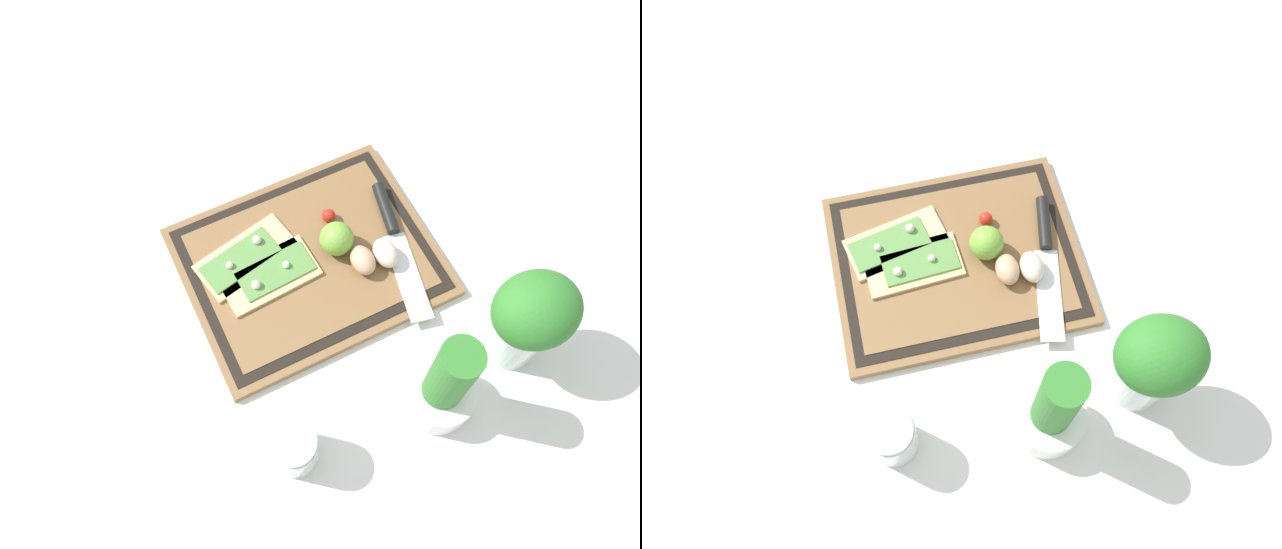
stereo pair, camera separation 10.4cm
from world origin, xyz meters
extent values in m
plane|color=silver|center=(0.00, 0.00, 0.00)|extent=(6.00, 6.00, 0.00)
cube|color=brown|center=(0.00, 0.00, 0.01)|extent=(0.43, 0.34, 0.02)
cube|color=black|center=(0.00, 0.00, 0.02)|extent=(0.40, 0.31, 0.00)
cube|color=brown|center=(0.00, 0.00, 0.02)|extent=(0.37, 0.28, 0.00)
cube|color=#DBBC7F|center=(0.10, -0.05, 0.02)|extent=(0.19, 0.12, 0.01)
cube|color=#568942|center=(0.11, -0.05, 0.03)|extent=(0.14, 0.09, 0.00)
sphere|color=silver|center=(0.07, -0.07, 0.04)|extent=(0.02, 0.02, 0.02)
sphere|color=silver|center=(0.13, -0.04, 0.03)|extent=(0.01, 0.01, 0.01)
cube|color=#DBBC7F|center=(0.08, 0.00, 0.02)|extent=(0.17, 0.10, 0.01)
cube|color=#568942|center=(0.06, 0.00, 0.03)|extent=(0.13, 0.07, 0.00)
sphere|color=silver|center=(0.10, 0.01, 0.04)|extent=(0.02, 0.02, 0.02)
sphere|color=silver|center=(0.04, 0.00, 0.03)|extent=(0.01, 0.01, 0.01)
cube|color=silver|center=(-0.14, 0.10, 0.02)|extent=(0.07, 0.17, 0.00)
cylinder|color=black|center=(-0.16, -0.03, 0.03)|extent=(0.04, 0.10, 0.02)
ellipsoid|color=tan|center=(-0.08, 0.05, 0.04)|extent=(0.04, 0.06, 0.04)
ellipsoid|color=beige|center=(-0.12, 0.06, 0.04)|extent=(0.04, 0.06, 0.04)
sphere|color=#70A838|center=(-0.05, 0.00, 0.05)|extent=(0.06, 0.06, 0.06)
sphere|color=red|center=(-0.07, -0.06, 0.03)|extent=(0.02, 0.02, 0.02)
cylinder|color=white|center=(-0.07, 0.31, 0.03)|extent=(0.11, 0.11, 0.06)
cylinder|color=#2D7528|center=(-0.07, 0.31, 0.13)|extent=(0.06, 0.06, 0.19)
cylinder|color=silver|center=(0.16, 0.28, 0.04)|extent=(0.07, 0.07, 0.09)
cylinder|color=#B73323|center=(0.16, 0.28, 0.02)|extent=(0.06, 0.06, 0.03)
cylinder|color=silver|center=(0.16, 0.28, 0.09)|extent=(0.07, 0.07, 0.01)
cylinder|color=silver|center=(-0.23, 0.28, 0.05)|extent=(0.08, 0.08, 0.10)
ellipsoid|color=#2D7528|center=(-0.23, 0.28, 0.16)|extent=(0.13, 0.12, 0.11)
camera|label=1|loc=(0.20, 0.45, 0.98)|focal=35.00mm
camera|label=2|loc=(0.10, 0.48, 0.98)|focal=35.00mm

